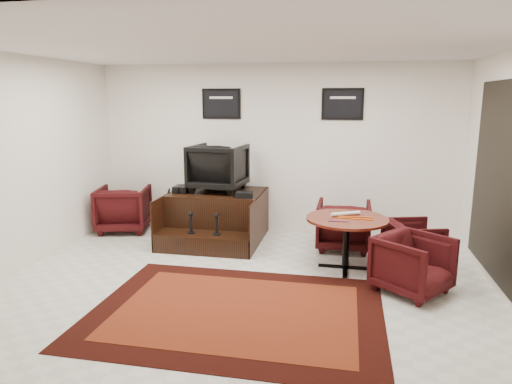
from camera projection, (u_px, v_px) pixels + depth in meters
ground at (240, 287)px, 5.52m from camera, size 6.00×6.00×0.00m
room_shell at (277, 139)px, 5.20m from camera, size 6.02×5.02×2.81m
area_rug at (237, 311)px, 4.87m from camera, size 3.08×2.31×0.01m
shine_podium at (217, 217)px, 7.36m from camera, size 1.48×1.53×0.76m
shine_chair at (218, 165)px, 7.33m from camera, size 0.88×0.83×0.84m
shoes_pair at (182, 189)px, 7.30m from camera, size 0.23×0.29×0.10m
polish_kit at (244, 195)px, 6.89m from camera, size 0.28×0.22×0.09m
umbrella_black at (163, 212)px, 7.37m from camera, size 0.32×0.12×0.86m
umbrella_hooked at (165, 213)px, 7.48m from camera, size 0.29×0.11×0.77m
armchair_side at (124, 207)px, 7.80m from camera, size 0.98×0.94×0.85m
meeting_table at (347, 224)px, 6.00m from camera, size 1.07×1.07×0.70m
table_chair_back at (344, 223)px, 6.86m from camera, size 0.78×0.73×0.80m
table_chair_window at (413, 241)px, 6.18m from camera, size 0.78×0.81×0.68m
table_chair_corner at (413, 262)px, 5.30m from camera, size 0.99×1.00×0.75m
paper_roll at (346, 214)px, 6.10m from camera, size 0.39×0.24×0.05m
table_clutter at (353, 218)px, 5.93m from camera, size 0.57×0.31×0.01m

